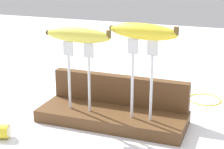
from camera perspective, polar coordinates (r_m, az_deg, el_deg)
name	(u,v)px	position (r m, az deg, el deg)	size (l,w,h in m)	color
ground_plane	(112,122)	(0.98, 0.00, -7.39)	(3.00, 3.00, 0.00)	silver
wooden_board	(112,117)	(0.97, 0.00, -6.54)	(0.39, 0.14, 0.03)	brown
board_backstop	(120,90)	(1.00, 1.18, -2.35)	(0.38, 0.03, 0.08)	brown
fork_stand_left	(79,70)	(0.94, -5.16, 0.68)	(0.08, 0.01, 0.18)	silver
fork_stand_right	(142,73)	(0.88, 4.67, 0.25)	(0.07, 0.01, 0.20)	silver
banana_raised_left	(78,35)	(0.92, -5.31, 6.11)	(0.18, 0.05, 0.04)	#DBD147
banana_raised_right	(143,31)	(0.86, 4.83, 6.66)	(0.18, 0.07, 0.04)	yellow
banana_chunk_near	(2,131)	(0.93, -16.68, -8.44)	(0.05, 0.04, 0.03)	yellow
wire_coil	(205,99)	(1.16, 14.17, -3.69)	(0.10, 0.10, 0.00)	gold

